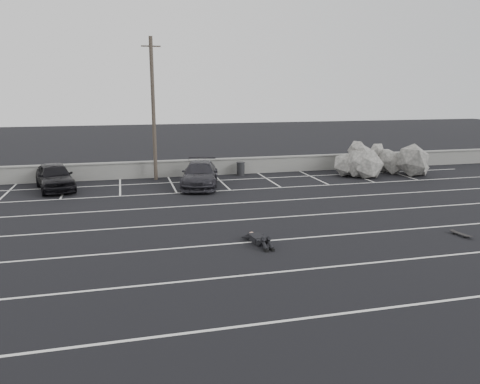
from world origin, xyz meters
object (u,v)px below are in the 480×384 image
object	(u,v)px
utility_pole	(153,109)
trash_bin	(241,169)
person	(257,236)
skateboard	(461,234)
riprap_pile	(377,166)
car_left	(55,176)
car_right	(200,174)

from	to	relation	value
utility_pole	trash_bin	world-z (taller)	utility_pole
person	skateboard	world-z (taller)	person
utility_pole	person	size ratio (longest dim) A/B	3.52
riprap_pile	car_left	bearing A→B (deg)	178.08
car_left	utility_pole	distance (m)	6.93
person	skateboard	bearing A→B (deg)	-16.35
car_right	utility_pole	xyz separation A→B (m)	(-2.34, 2.71, 3.63)
car_right	car_left	bearing A→B (deg)	-174.90
car_left	person	xyz separation A→B (m)	(8.44, -11.58, -0.52)
utility_pole	trash_bin	size ratio (longest dim) A/B	9.84
utility_pole	skateboard	size ratio (longest dim) A/B	10.65
car_left	person	bearing A→B (deg)	-68.19
car_right	riprap_pile	xyz separation A→B (m)	(11.65, 0.44, -0.04)
car_right	trash_bin	xyz separation A→B (m)	(3.15, 2.83, -0.27)
utility_pole	riprap_pile	world-z (taller)	utility_pole
person	skateboard	size ratio (longest dim) A/B	3.02
person	car_right	bearing A→B (deg)	85.01
car_left	car_right	bearing A→B (deg)	-22.06
utility_pole	riprap_pile	xyz separation A→B (m)	(13.99, -2.26, -3.67)
skateboard	trash_bin	bearing A→B (deg)	99.69
car_left	skateboard	distance (m)	20.76
trash_bin	riprap_pile	size ratio (longest dim) A/B	0.13
car_right	trash_bin	size ratio (longest dim) A/B	5.62
utility_pole	skateboard	xyz separation A→B (m)	(10.58, -14.46, -4.27)
car_left	car_right	xyz separation A→B (m)	(8.05, -1.10, -0.04)
person	utility_pole	bearing A→B (deg)	94.57
skateboard	car_right	bearing A→B (deg)	115.50
car_left	riprap_pile	bearing A→B (deg)	-16.19
utility_pole	trash_bin	xyz separation A→B (m)	(5.49, 0.13, -3.90)
car_right	person	size ratio (longest dim) A/B	2.01
skateboard	riprap_pile	bearing A→B (deg)	64.83
trash_bin	riprap_pile	bearing A→B (deg)	-15.72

